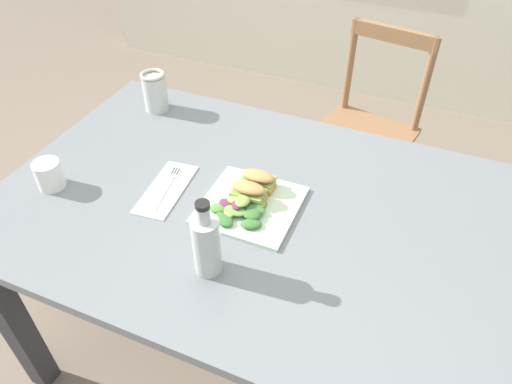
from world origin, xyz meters
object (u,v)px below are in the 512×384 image
Objects in this scene: plate_lunch at (250,205)px; cup_extra_side at (49,175)px; sandwich_half_front at (248,193)px; fork_on_napkin at (168,184)px; sandwich_half_back at (258,180)px; mason_jar_iced_tea at (155,93)px; chair_wooden_far at (365,132)px; bottle_cold_brew at (207,247)px; dining_table at (246,230)px.

cup_extra_side reaches higher than plate_lunch.
sandwich_half_front reaches higher than fork_on_napkin.
sandwich_half_back is 0.59m from cup_extra_side.
mason_jar_iced_tea is at bearing 146.18° from plate_lunch.
mason_jar_iced_tea is 1.66× the size of cup_extra_side.
sandwich_half_front is 0.59m from mason_jar_iced_tea.
sandwich_half_front is at bearing 15.41° from cup_extra_side.
bottle_cold_brew is at bearing -97.49° from chair_wooden_far.
dining_table is at bearing 93.32° from bottle_cold_brew.
plate_lunch is (-0.15, -0.93, 0.30)m from chair_wooden_far.
dining_table is 16.76× the size of cup_extra_side.
sandwich_half_front is (-0.01, 0.01, 0.03)m from plate_lunch.
cup_extra_side is (-0.70, -1.07, 0.33)m from chair_wooden_far.
bottle_cold_brew reaches higher than plate_lunch.
plate_lunch is (0.02, -0.01, 0.12)m from dining_table.
sandwich_half_back is at bearing 90.37° from bottle_cold_brew.
dining_table is 10.08× the size of mason_jar_iced_tea.
cup_extra_side is (-0.30, -0.13, 0.04)m from fork_on_napkin.
plate_lunch reaches higher than fork_on_napkin.
sandwich_half_back is at bearing 85.86° from sandwich_half_front.
mason_jar_iced_tea is (-0.65, -0.59, 0.35)m from chair_wooden_far.
chair_wooden_far is 0.95m from mason_jar_iced_tea.
dining_table is at bearing -33.83° from mason_jar_iced_tea.
plate_lunch is 1.21× the size of bottle_cold_brew.
mason_jar_iced_tea is at bearing -137.85° from chair_wooden_far.
sandwich_half_front is at bearing -99.85° from chair_wooden_far.
cup_extra_side is (-0.05, -0.48, -0.02)m from mason_jar_iced_tea.
sandwich_half_front and sandwich_half_back have the same top height.
mason_jar_iced_tea is (-0.49, 0.33, 0.02)m from sandwich_half_front.
sandwich_half_front is at bearing 5.05° from fork_on_napkin.
dining_table is 0.12m from plate_lunch.
sandwich_half_back is 1.17× the size of cup_extra_side.
cup_extra_side is (-0.54, -0.15, 0.15)m from dining_table.
plate_lunch is at bearing -33.82° from mason_jar_iced_tea.
sandwich_half_front is 0.52× the size of fork_on_napkin.
plate_lunch is 0.25m from bottle_cold_brew.
bottle_cold_brew is at bearing -88.54° from sandwich_half_front.
chair_wooden_far is at bearing 79.76° from sandwich_half_back.
bottle_cold_brew is at bearing -91.06° from plate_lunch.
dining_table is 0.31m from bottle_cold_brew.
chair_wooden_far is at bearing 42.15° from mason_jar_iced_tea.
plate_lunch is at bearing -99.11° from chair_wooden_far.
sandwich_half_back is (-0.16, -0.86, 0.33)m from chair_wooden_far.
bottle_cold_brew is (0.00, -0.31, 0.04)m from sandwich_half_back.
dining_table is 6.51× the size of bottle_cold_brew.
chair_wooden_far is 4.12× the size of bottle_cold_brew.
sandwich_half_back is at bearing 18.37° from fork_on_napkin.
bottle_cold_brew is 0.76m from mason_jar_iced_tea.
fork_on_napkin is (-0.23, -0.02, 0.12)m from dining_table.
plate_lunch is 3.10× the size of cup_extra_side.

